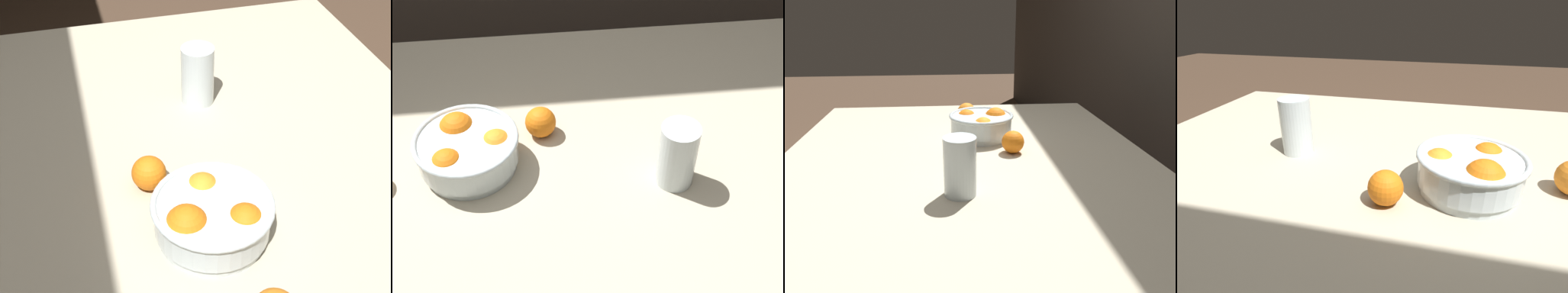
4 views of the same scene
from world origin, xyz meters
The scene contains 4 objects.
dining_table centered at (0.00, 0.00, 0.66)m, with size 1.42×1.16×0.72m.
fruit_bowl centered at (-0.23, 0.07, 0.77)m, with size 0.23×0.23×0.10m.
juice_glass centered at (0.22, -0.03, 0.78)m, with size 0.08×0.08×0.15m.
orange_loose_front centered at (-0.06, 0.15, 0.75)m, with size 0.07×0.07×0.07m, color orange.
Camera 4 is at (-0.16, 0.66, 1.08)m, focal length 28.00 mm.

